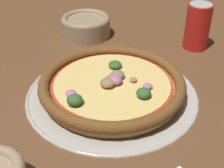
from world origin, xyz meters
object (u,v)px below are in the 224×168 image
at_px(pizza_tray, 112,93).
at_px(bowl_near, 86,25).
at_px(pizza, 112,84).
at_px(beverage_can, 198,26).

relative_size(pizza_tray, bowl_near, 2.62).
distance_m(pizza_tray, pizza, 0.02).
distance_m(pizza, beverage_can, 0.32).
height_order(pizza, bowl_near, bowl_near).
bearing_deg(pizza, bowl_near, 90.13).
bearing_deg(pizza_tray, pizza, -109.14).
height_order(bowl_near, beverage_can, beverage_can).
relative_size(pizza_tray, beverage_can, 3.01).
bearing_deg(beverage_can, pizza, -149.92).
xyz_separation_m(bowl_near, beverage_can, (0.28, -0.15, 0.03)).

